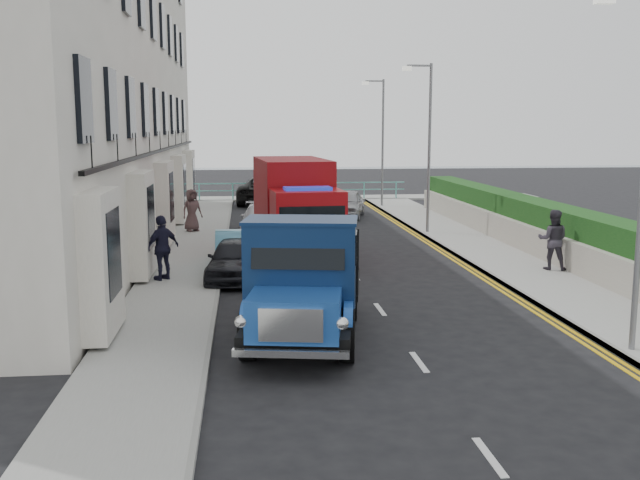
{
  "coord_description": "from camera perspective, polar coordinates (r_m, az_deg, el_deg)",
  "views": [
    {
      "loc": [
        -3.28,
        -14.88,
        4.49
      ],
      "look_at": [
        -1.25,
        4.3,
        1.4
      ],
      "focal_mm": 40.0,
      "sensor_mm": 36.0,
      "label": 1
    }
  ],
  "objects": [
    {
      "name": "parked_car_rear",
      "position": [
        29.92,
        -4.69,
        1.64
      ],
      "size": [
        1.9,
        4.32,
        1.24
      ],
      "primitive_type": "imported",
      "rotation": [
        0.0,
        0.0,
        -0.04
      ],
      "color": "silver",
      "rests_on": "ground"
    },
    {
      "name": "red_lorry",
      "position": [
        24.2,
        -2.02,
        2.71
      ],
      "size": [
        2.69,
        6.6,
        3.38
      ],
      "rotation": [
        0.0,
        0.0,
        0.08
      ],
      "color": "black",
      "rests_on": "ground"
    },
    {
      "name": "lamp_near",
      "position": [
        14.89,
        24.19,
        6.41
      ],
      "size": [
        1.23,
        0.18,
        7.0
      ],
      "color": "slate",
      "rests_on": "ground"
    },
    {
      "name": "parked_car_front",
      "position": [
        21.1,
        -6.81,
        -1.53
      ],
      "size": [
        1.87,
        3.79,
        1.24
      ],
      "primitive_type": "imported",
      "rotation": [
        0.0,
        0.0,
        -0.11
      ],
      "color": "black",
      "rests_on": "ground"
    },
    {
      "name": "seafront_car_right",
      "position": [
        35.44,
        2.09,
        2.93
      ],
      "size": [
        2.57,
        4.31,
        1.37
      ],
      "primitive_type": "imported",
      "rotation": [
        0.0,
        0.0,
        -0.25
      ],
      "color": "#A1A2A6",
      "rests_on": "ground"
    },
    {
      "name": "seafront_car_left",
      "position": [
        42.05,
        -4.4,
        4.05
      ],
      "size": [
        3.56,
        6.15,
        1.61
      ],
      "primitive_type": "imported",
      "rotation": [
        0.0,
        0.0,
        2.98
      ],
      "color": "black",
      "rests_on": "ground"
    },
    {
      "name": "lamp_far",
      "position": [
        39.59,
        4.87,
        8.36
      ],
      "size": [
        1.23,
        0.18,
        7.0
      ],
      "color": "slate",
      "rests_on": "ground"
    },
    {
      "name": "lamp_mid",
      "position": [
        29.83,
        8.52,
        8.06
      ],
      "size": [
        1.23,
        0.18,
        7.0
      ],
      "color": "slate",
      "rests_on": "ground"
    },
    {
      "name": "pedestrian_west_far",
      "position": [
        30.36,
        -10.21,
        2.37
      ],
      "size": [
        1.03,
        0.91,
        1.77
      ],
      "primitive_type": "imported",
      "rotation": [
        0.0,
        0.0,
        0.5
      ],
      "color": "#483334",
      "rests_on": "pavement_west"
    },
    {
      "name": "ground",
      "position": [
        15.88,
        6.19,
        -7.38
      ],
      "size": [
        120.0,
        120.0,
        0.0
      ],
      "primitive_type": "plane",
      "color": "black",
      "rests_on": "ground"
    },
    {
      "name": "parked_car_mid",
      "position": [
        22.22,
        -6.65,
        -0.96
      ],
      "size": [
        1.44,
        3.86,
        1.26
      ],
      "primitive_type": "imported",
      "rotation": [
        0.0,
        0.0,
        0.03
      ],
      "color": "#5CA5C6",
      "rests_on": "ground"
    },
    {
      "name": "pavement_west",
      "position": [
        24.36,
        -10.46,
        -1.53
      ],
      "size": [
        2.4,
        38.0,
        0.12
      ],
      "primitive_type": "cube",
      "color": "gray",
      "rests_on": "ground"
    },
    {
      "name": "pedestrian_east_far",
      "position": [
        22.97,
        18.14,
        0.03
      ],
      "size": [
        1.1,
        1.0,
        1.86
      ],
      "primitive_type": "imported",
      "rotation": [
        0.0,
        0.0,
        2.75
      ],
      "color": "#34303A",
      "rests_on": "pavement_east"
    },
    {
      "name": "bedford_lorry",
      "position": [
        14.53,
        -1.45,
        -3.94
      ],
      "size": [
        3.06,
        5.8,
        2.63
      ],
      "rotation": [
        0.0,
        0.0,
        -0.17
      ],
      "color": "black",
      "rests_on": "ground"
    },
    {
      "name": "pavement_east",
      "position": [
        25.75,
        13.52,
        -1.06
      ],
      "size": [
        2.6,
        38.0,
        0.12
      ],
      "primitive_type": "cube",
      "color": "gray",
      "rests_on": "ground"
    },
    {
      "name": "pedestrian_west_near",
      "position": [
        20.85,
        -12.48,
        -0.6
      ],
      "size": [
        1.11,
        1.08,
        1.87
      ],
      "primitive_type": "imported",
      "rotation": [
        0.0,
        0.0,
        3.9
      ],
      "color": "black",
      "rests_on": "pavement_west"
    },
    {
      "name": "terrace_west",
      "position": [
        28.68,
        -19.06,
        13.97
      ],
      "size": [
        6.31,
        30.2,
        14.25
      ],
      "color": "silver",
      "rests_on": "ground"
    },
    {
      "name": "promenade",
      "position": [
        44.22,
        -1.76,
        3.35
      ],
      "size": [
        30.0,
        2.5,
        0.12
      ],
      "primitive_type": "cube",
      "color": "gray",
      "rests_on": "ground"
    },
    {
      "name": "sea_plane",
      "position": [
        75.08,
        -3.54,
        5.66
      ],
      "size": [
        120.0,
        120.0,
        0.0
      ],
      "primitive_type": "plane",
      "color": "slate",
      "rests_on": "ground"
    },
    {
      "name": "garden_east",
      "position": [
        26.33,
        17.51,
        0.84
      ],
      "size": [
        1.45,
        28.0,
        1.75
      ],
      "color": "#B2AD9E",
      "rests_on": "ground"
    },
    {
      "name": "seafront_railing",
      "position": [
        43.38,
        -1.68,
        3.93
      ],
      "size": [
        13.0,
        0.08,
        1.11
      ],
      "color": "#59B2A5",
      "rests_on": "ground"
    }
  ]
}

